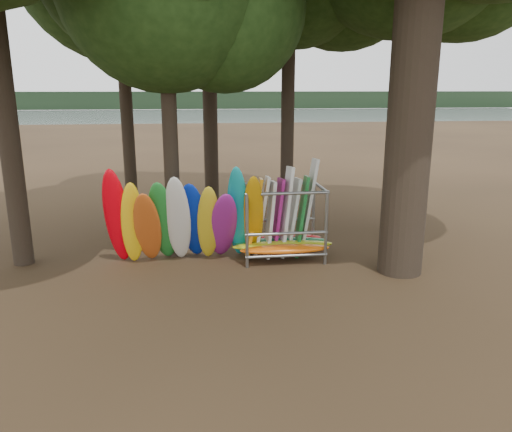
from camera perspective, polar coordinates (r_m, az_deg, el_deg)
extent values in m
plane|color=#47331E|center=(12.80, -2.35, -7.85)|extent=(120.00, 120.00, 0.00)
plane|color=gray|center=(71.97, -6.52, 10.49)|extent=(160.00, 160.00, 0.00)
cube|color=black|center=(121.84, -6.92, 13.00)|extent=(160.00, 4.00, 4.00)
cylinder|color=black|center=(18.16, -14.82, 15.37)|extent=(0.43, 0.43, 10.58)
cylinder|color=black|center=(19.48, -5.46, 19.97)|extent=(0.55, 0.55, 13.50)
cylinder|color=black|center=(18.45, 3.73, 17.28)|extent=(0.48, 0.48, 11.55)
cylinder|color=black|center=(14.41, -9.93, 12.50)|extent=(0.43, 0.43, 8.84)
cylinder|color=black|center=(17.30, 16.41, 17.44)|extent=(0.49, 0.49, 11.85)
cylinder|color=black|center=(13.48, 18.06, 21.11)|extent=(1.17, 1.17, 13.15)
ellipsoid|color=#E7000F|center=(14.26, -15.59, -0.08)|extent=(0.83, 1.26, 2.91)
ellipsoid|color=yellow|center=(14.15, -13.93, -0.84)|extent=(0.75, 1.11, 2.53)
ellipsoid|color=#C65219|center=(14.00, -12.27, -1.35)|extent=(0.76, 1.62, 2.37)
ellipsoid|color=#207F2E|center=(14.03, -10.58, -0.66)|extent=(0.88, 1.79, 2.66)
ellipsoid|color=silver|center=(13.86, -8.90, -0.45)|extent=(0.77, 1.72, 2.80)
ellipsoid|color=#0926B1|center=(14.16, -7.17, -0.59)|extent=(0.96, 1.64, 2.54)
ellipsoid|color=gold|center=(14.02, -5.46, -0.85)|extent=(0.65, 1.44, 2.47)
ellipsoid|color=#881E7E|center=(14.08, -3.76, -1.15)|extent=(0.88, 1.74, 2.33)
ellipsoid|color=teal|center=(13.98, -2.08, 0.30)|extent=(0.83, 1.81, 3.03)
ellipsoid|color=#C5880A|center=(14.00, -0.35, -0.19)|extent=(0.74, 1.71, 2.76)
ellipsoid|color=orange|center=(14.18, 3.35, -3.80)|extent=(2.60, 0.55, 0.24)
ellipsoid|color=#B3BC19|center=(14.52, 3.09, -3.36)|extent=(2.97, 0.55, 0.24)
ellipsoid|color=#166332|center=(14.83, 2.86, -2.97)|extent=(2.80, 0.55, 0.24)
ellipsoid|color=red|center=(15.13, 2.65, -2.62)|extent=(2.60, 0.55, 0.24)
cube|color=orange|center=(14.45, -0.24, -0.30)|extent=(0.57, 0.73, 2.36)
cube|color=silver|center=(14.61, 0.60, -0.09)|extent=(0.53, 0.75, 2.39)
cube|color=silver|center=(14.50, 1.60, -0.48)|extent=(0.35, 0.76, 2.28)
cube|color=#91186B|center=(14.69, 2.39, -0.17)|extent=(0.43, 0.79, 2.33)
cube|color=silver|center=(14.57, 3.37, 0.41)|extent=(0.46, 0.82, 2.68)
cube|color=silver|center=(14.81, 4.13, -0.09)|extent=(0.50, 0.79, 2.31)
cube|color=#176828|center=(14.66, 5.18, -0.09)|extent=(0.45, 0.75, 2.41)
cube|color=silver|center=(14.86, 5.89, 1.06)|extent=(0.58, 0.80, 2.87)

